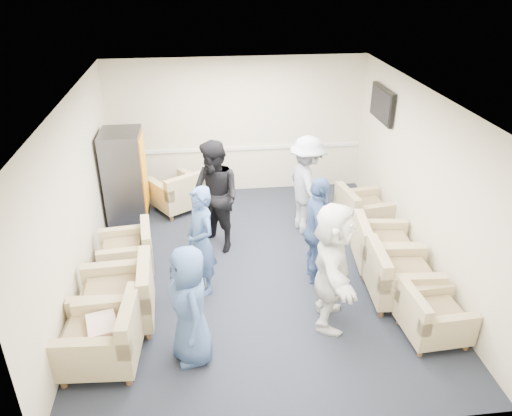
{
  "coord_description": "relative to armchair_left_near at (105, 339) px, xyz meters",
  "views": [
    {
      "loc": [
        -0.75,
        -6.43,
        4.4
      ],
      "look_at": [
        0.04,
        0.2,
        0.98
      ],
      "focal_mm": 35.0,
      "sensor_mm": 36.0,
      "label": 1
    }
  ],
  "objects": [
    {
      "name": "floor",
      "position": [
        1.98,
        1.74,
        -0.36
      ],
      "size": [
        6.0,
        6.0,
        0.0
      ],
      "primitive_type": "plane",
      "color": "black",
      "rests_on": "ground"
    },
    {
      "name": "ceiling",
      "position": [
        1.98,
        1.74,
        2.34
      ],
      "size": [
        6.0,
        6.0,
        0.0
      ],
      "primitive_type": "plane",
      "rotation": [
        3.14,
        0.0,
        0.0
      ],
      "color": "white",
      "rests_on": "back_wall"
    },
    {
      "name": "back_wall",
      "position": [
        1.98,
        4.74,
        0.99
      ],
      "size": [
        5.0,
        0.02,
        2.7
      ],
      "primitive_type": "cube",
      "color": "beige",
      "rests_on": "floor"
    },
    {
      "name": "front_wall",
      "position": [
        1.98,
        -1.26,
        0.99
      ],
      "size": [
        5.0,
        0.02,
        2.7
      ],
      "primitive_type": "cube",
      "color": "beige",
      "rests_on": "floor"
    },
    {
      "name": "left_wall",
      "position": [
        -0.52,
        1.74,
        0.99
      ],
      "size": [
        0.02,
        6.0,
        2.7
      ],
      "primitive_type": "cube",
      "color": "beige",
      "rests_on": "floor"
    },
    {
      "name": "right_wall",
      "position": [
        4.48,
        1.74,
        0.99
      ],
      "size": [
        0.02,
        6.0,
        2.7
      ],
      "primitive_type": "cube",
      "color": "beige",
      "rests_on": "floor"
    },
    {
      "name": "chair_rail",
      "position": [
        1.98,
        4.72,
        0.54
      ],
      "size": [
        4.98,
        0.04,
        0.06
      ],
      "primitive_type": "cube",
      "color": "white",
      "rests_on": "back_wall"
    },
    {
      "name": "tv",
      "position": [
        4.42,
        3.54,
        1.69
      ],
      "size": [
        0.1,
        1.0,
        0.58
      ],
      "color": "black",
      "rests_on": "right_wall"
    },
    {
      "name": "armchair_left_near",
      "position": [
        0.0,
        0.0,
        0.0
      ],
      "size": [
        0.96,
        0.96,
        0.72
      ],
      "rotation": [
        0.0,
        0.0,
        -1.63
      ],
      "color": "tan",
      "rests_on": "floor"
    },
    {
      "name": "armchair_left_mid",
      "position": [
        0.11,
        0.73,
        0.01
      ],
      "size": [
        0.98,
        0.98,
        0.75
      ],
      "rotation": [
        0.0,
        0.0,
        -1.52
      ],
      "color": "tan",
      "rests_on": "floor"
    },
    {
      "name": "armchair_left_far",
      "position": [
        0.07,
        1.96,
        -0.04
      ],
      "size": [
        0.87,
        0.87,
        0.63
      ],
      "rotation": [
        0.0,
        0.0,
        -1.46
      ],
      "color": "tan",
      "rests_on": "floor"
    },
    {
      "name": "armchair_right_near",
      "position": [
        4.0,
        -0.02,
        -0.06
      ],
      "size": [
        0.79,
        0.79,
        0.6
      ],
      "rotation": [
        0.0,
        0.0,
        1.63
      ],
      "color": "tan",
      "rests_on": "floor"
    },
    {
      "name": "armchair_right_midnear",
      "position": [
        3.87,
        0.78,
        -0.01
      ],
      "size": [
        0.94,
        0.94,
        0.71
      ],
      "rotation": [
        0.0,
        0.0,
        1.5
      ],
      "color": "tan",
      "rests_on": "floor"
    },
    {
      "name": "armchair_right_midfar",
      "position": [
        3.9,
        1.61,
        -0.02
      ],
      "size": [
        0.94,
        0.94,
        0.68
      ],
      "rotation": [
        0.0,
        0.0,
        1.46
      ],
      "color": "tan",
      "rests_on": "floor"
    },
    {
      "name": "armchair_right_far",
      "position": [
        3.99,
        2.85,
        -0.03
      ],
      "size": [
        0.93,
        0.93,
        0.66
      ],
      "rotation": [
        0.0,
        0.0,
        1.72
      ],
      "color": "tan",
      "rests_on": "floor"
    },
    {
      "name": "armchair_corner",
      "position": [
        0.77,
        3.94,
        -0.02
      ],
      "size": [
        1.17,
        1.17,
        0.67
      ],
      "rotation": [
        0.0,
        0.0,
        3.71
      ],
      "color": "tan",
      "rests_on": "floor"
    },
    {
      "name": "vending_machine",
      "position": [
        -0.11,
        3.61,
        0.49
      ],
      "size": [
        0.69,
        0.81,
        1.7
      ],
      "color": "#4C4C54",
      "rests_on": "floor"
    },
    {
      "name": "backpack",
      "position": [
        1.01,
        1.37,
        -0.09
      ],
      "size": [
        0.34,
        0.28,
        0.51
      ],
      "rotation": [
        0.0,
        0.0,
        -0.25
      ],
      "color": "black",
      "rests_on": "floor"
    },
    {
      "name": "pillow",
      "position": [
        -0.01,
        0.0,
        0.18
      ],
      "size": [
        0.43,
        0.5,
        0.12
      ],
      "primitive_type": "cube",
      "rotation": [
        0.0,
        0.0,
        -1.31
      ],
      "color": "white",
      "rests_on": "armchair_left_near"
    },
    {
      "name": "person_front_left",
      "position": [
        1.01,
        -0.03,
        0.41
      ],
      "size": [
        0.66,
        0.85,
        1.54
      ],
      "primitive_type": "imported",
      "rotation": [
        0.0,
        0.0,
        -1.31
      ],
      "color": "#3B578E",
      "rests_on": "floor"
    },
    {
      "name": "person_mid_left",
      "position": [
        1.17,
        1.33,
        0.46
      ],
      "size": [
        0.61,
        0.71,
        1.63
      ],
      "primitive_type": "imported",
      "rotation": [
        0.0,
        0.0,
        -1.12
      ],
      "color": "#3B578E",
      "rests_on": "floor"
    },
    {
      "name": "person_back_left",
      "position": [
        1.42,
        2.48,
        0.56
      ],
      "size": [
        1.11,
        1.14,
        1.85
      ],
      "primitive_type": "imported",
      "rotation": [
        0.0,
        0.0,
        -0.88
      ],
      "color": "black",
      "rests_on": "floor"
    },
    {
      "name": "person_back_right",
      "position": [
        3.0,
        2.88,
        0.51
      ],
      "size": [
        0.86,
        1.23,
        1.74
      ],
      "primitive_type": "imported",
      "rotation": [
        0.0,
        0.0,
        1.78
      ],
      "color": "beige",
      "rests_on": "floor"
    },
    {
      "name": "person_mid_right",
      "position": [
        2.84,
        1.4,
        0.47
      ],
      "size": [
        0.46,
        0.99,
        1.66
      ],
      "primitive_type": "imported",
      "rotation": [
        0.0,
        0.0,
        1.52
      ],
      "color": "#3B578E",
      "rests_on": "floor"
    },
    {
      "name": "person_front_right",
      "position": [
        2.81,
        0.43,
        0.52
      ],
      "size": [
        0.86,
        1.7,
        1.75
      ],
      "primitive_type": "imported",
      "rotation": [
        0.0,
        0.0,
        1.35
      ],
      "color": "white",
      "rests_on": "floor"
    }
  ]
}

